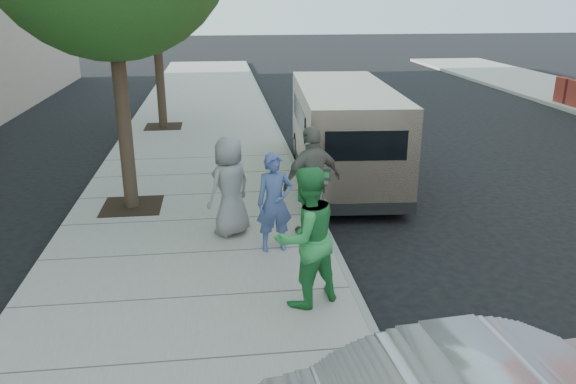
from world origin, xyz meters
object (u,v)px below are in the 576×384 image
object	(u,v)px
van	(343,131)
person_officer	(275,203)
person_green_shirt	(306,237)
person_gray_shirt	(230,186)
person_striped_polo	(312,182)
parking_meter	(322,189)

from	to	relation	value
van	person_officer	size ratio (longest dim) A/B	3.72
person_green_shirt	person_gray_shirt	xyz separation A→B (m)	(-0.96, 2.57, -0.09)
person_officer	person_striped_polo	distance (m)	0.93
parking_meter	person_striped_polo	size ratio (longest dim) A/B	0.68
person_officer	parking_meter	bearing A→B (deg)	8.60
person_officer	person_striped_polo	xyz separation A→B (m)	(0.73, 0.56, 0.16)
van	person_officer	xyz separation A→B (m)	(-2.05, -4.09, -0.21)
parking_meter	person_gray_shirt	size ratio (longest dim) A/B	0.75
person_gray_shirt	person_striped_polo	size ratio (longest dim) A/B	0.90
person_officer	person_striped_polo	world-z (taller)	person_striped_polo
parking_meter	person_green_shirt	xyz separation A→B (m)	(-0.59, -2.02, 0.01)
parking_meter	person_officer	xyz separation A→B (m)	(-0.83, -0.21, -0.13)
van	person_green_shirt	distance (m)	6.17
person_gray_shirt	van	bearing A→B (deg)	-169.23
person_green_shirt	person_striped_polo	bearing A→B (deg)	-128.39
parking_meter	person_green_shirt	world-z (taller)	person_green_shirt
person_striped_polo	van	bearing A→B (deg)	-135.37
parking_meter	van	xyz separation A→B (m)	(1.22, 3.88, 0.08)
person_officer	person_striped_polo	bearing A→B (deg)	31.99
parking_meter	person_gray_shirt	world-z (taller)	person_gray_shirt
van	person_green_shirt	size ratio (longest dim) A/B	3.16
van	person_striped_polo	bearing A→B (deg)	-106.46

